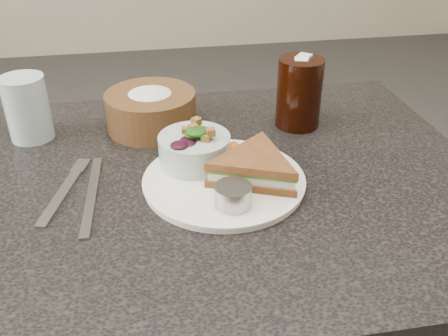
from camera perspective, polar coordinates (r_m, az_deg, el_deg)
name	(u,v)px	position (r m, az deg, el deg)	size (l,w,h in m)	color
dining_table	(192,334)	(1.07, -3.65, -18.45)	(1.00, 0.70, 0.75)	black
dinner_plate	(224,181)	(0.80, 0.00, -1.50)	(0.26, 0.26, 0.01)	white
sandwich	(255,167)	(0.78, 3.51, 0.07)	(0.17, 0.17, 0.04)	brown
salad_bowl	(194,145)	(0.82, -3.40, 2.67)	(0.12, 0.12, 0.07)	#A5B8B0
dressing_ramekin	(233,196)	(0.73, 1.04, -3.20)	(0.06, 0.06, 0.03)	#969696
orange_wedge	(234,147)	(0.86, 1.13, 2.41)	(0.06, 0.06, 0.02)	orange
fork	(62,194)	(0.81, -18.02, -2.83)	(0.02, 0.17, 0.00)	#A9ABAF
knife	(92,194)	(0.80, -14.87, -2.94)	(0.01, 0.22, 0.00)	#94989C
bread_basket	(151,104)	(0.97, -8.38, 7.21)	(0.17, 0.17, 0.10)	brown
cola_glass	(299,90)	(0.97, 8.61, 8.82)	(0.09, 0.09, 0.15)	black
water_glass	(27,108)	(0.98, -21.57, 6.38)	(0.08, 0.08, 0.12)	#A3B5BE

